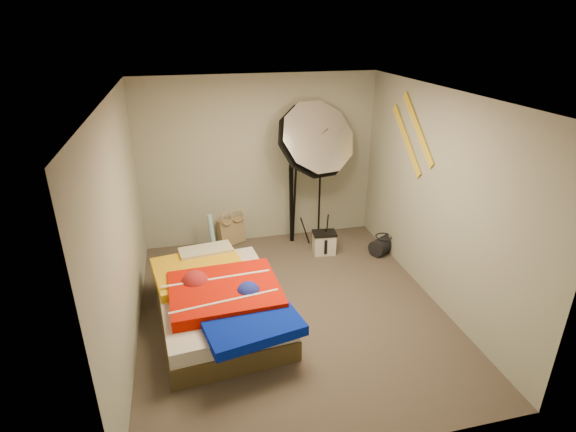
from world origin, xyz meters
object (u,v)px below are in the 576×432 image
object	(u,v)px
bed	(220,301)
photo_umbrella	(314,141)
camera_tripod	(292,195)
tote_bag	(231,231)
wrapping_roll	(212,236)
camera_case	(324,243)
duffel_bag	(383,245)

from	to	relation	value
bed	photo_umbrella	xyz separation A→B (m)	(1.50, 1.46, 1.38)
camera_tripod	tote_bag	bearing A→B (deg)	171.35
tote_bag	wrapping_roll	distance (m)	0.46
photo_umbrella	camera_tripod	distance (m)	0.97
camera_case	photo_umbrella	world-z (taller)	photo_umbrella
tote_bag	wrapping_roll	size ratio (longest dim) A/B	0.65
wrapping_roll	camera_case	xyz separation A→B (m)	(1.59, -0.32, -0.16)
tote_bag	duffel_bag	xyz separation A→B (m)	(2.14, -0.83, -0.08)
camera_case	duffel_bag	world-z (taller)	camera_case
bed	duffel_bag	bearing A→B (deg)	23.94
tote_bag	camera_tripod	size ratio (longest dim) A/B	0.30
bed	camera_tripod	bearing A→B (deg)	54.49
bed	photo_umbrella	world-z (taller)	photo_umbrella
camera_case	bed	bearing A→B (deg)	-135.79
camera_tripod	wrapping_roll	bearing A→B (deg)	-171.70
wrapping_roll	bed	xyz separation A→B (m)	(-0.05, -1.62, -0.04)
tote_bag	photo_umbrella	xyz separation A→B (m)	(1.15, -0.48, 1.45)
duffel_bag	wrapping_roll	bearing A→B (deg)	136.95
tote_bag	bed	size ratio (longest dim) A/B	0.19
wrapping_roll	duffel_bag	bearing A→B (deg)	-11.80
camera_case	camera_tripod	world-z (taller)	camera_tripod
duffel_bag	bed	xyz separation A→B (m)	(-2.49, -1.11, 0.15)
photo_umbrella	camera_case	bearing A→B (deg)	-48.34
tote_bag	photo_umbrella	bearing A→B (deg)	-47.52
wrapping_roll	camera_tripod	xyz separation A→B (m)	(1.23, 0.18, 0.46)
photo_umbrella	camera_tripod	size ratio (longest dim) A/B	1.72
wrapping_roll	bed	size ratio (longest dim) A/B	0.30
duffel_bag	photo_umbrella	distance (m)	1.86
duffel_bag	camera_tripod	xyz separation A→B (m)	(-1.21, 0.69, 0.65)
camera_tripod	camera_case	bearing A→B (deg)	-53.79
tote_bag	camera_case	bearing A→B (deg)	-51.25
camera_case	photo_umbrella	distance (m)	1.52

